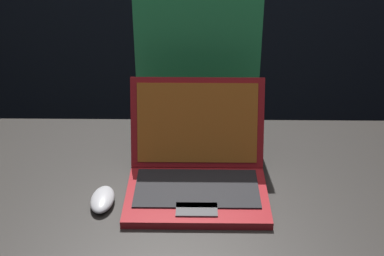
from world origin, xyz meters
The scene contains 3 objects.
laptop_middle centered at (0.02, 0.30, 0.93)m, with size 0.36×0.33×0.25m.
mouse_middle centered at (-0.22, 0.21, 0.88)m, with size 0.06×0.11×0.03m.
promo_stand_middle centered at (0.02, 0.57, 1.10)m, with size 0.36×0.07×0.48m.
Camera 1 is at (0.02, -0.88, 1.67)m, focal length 50.00 mm.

